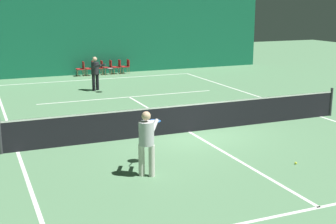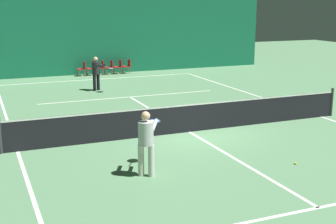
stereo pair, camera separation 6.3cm
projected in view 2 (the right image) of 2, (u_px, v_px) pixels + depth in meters
ground_plane at (189, 132)px, 15.60m from camera, size 60.00×60.00×0.00m
backdrop_curtain at (89, 37)px, 27.66m from camera, size 23.00×0.12×4.41m
court_line_baseline_far at (100, 79)px, 26.29m from camera, size 11.00×0.10×0.00m
court_line_service_far at (130, 97)px, 21.35m from camera, size 8.25×0.10×0.00m
court_line_service_near at (318, 208)px, 9.85m from camera, size 8.25×0.10×0.00m
court_line_sideline_left at (18, 152)px, 13.54m from camera, size 0.10×23.80×0.00m
court_line_sideline_right at (321, 117)px, 17.66m from camera, size 0.10×23.80×0.00m
court_line_centre at (189, 132)px, 15.60m from camera, size 0.10×12.80×0.00m
tennis_net at (190, 117)px, 15.48m from camera, size 12.00×0.10×1.07m
player_near at (146, 138)px, 11.48m from camera, size 1.03×1.32×1.65m
player_far at (97, 71)px, 22.71m from camera, size 1.01×1.32×1.65m
courtside_chair_0 at (82, 68)px, 27.33m from camera, size 0.44×0.44×0.84m
courtside_chair_1 at (92, 67)px, 27.53m from camera, size 0.44×0.44×0.84m
courtside_chair_2 at (101, 67)px, 27.74m from camera, size 0.44×0.44×0.84m
courtside_chair_3 at (110, 66)px, 27.95m from camera, size 0.44×0.44×0.84m
courtside_chair_4 at (119, 66)px, 28.15m from camera, size 0.44×0.44×0.84m
courtside_chair_5 at (127, 65)px, 28.36m from camera, size 0.44×0.44×0.84m
tennis_ball at (295, 163)px, 12.46m from camera, size 0.07×0.07×0.07m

